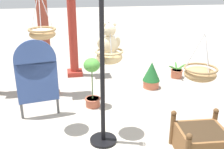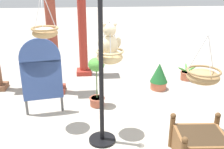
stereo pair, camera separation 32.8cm
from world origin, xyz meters
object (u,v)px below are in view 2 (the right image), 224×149
at_px(greenhouse_pillar_left, 82,22).
at_px(teddy_bear, 110,41).
at_px(display_pole_central, 102,100).
at_px(hanging_basket_right_low, 203,76).
at_px(potted_plant_flowering_red, 159,76).
at_px(potted_plant_fern_front, 187,74).
at_px(hanging_basket_with_teddy, 110,56).
at_px(display_sign_board, 41,71).
at_px(wooden_planter_box, 200,145).
at_px(hanging_basket_left_high, 45,32).
at_px(potted_plant_small_succulent, 97,80).
at_px(greenhouse_pillar_right, 52,31).

bearing_deg(greenhouse_pillar_left, teddy_bear, -81.18).
relative_size(display_pole_central, greenhouse_pillar_left, 0.81).
distance_m(display_pole_central, teddy_bear, 0.93).
distance_m(hanging_basket_right_low, potted_plant_flowering_red, 2.05).
bearing_deg(potted_plant_flowering_red, potted_plant_fern_front, 30.88).
bearing_deg(hanging_basket_with_teddy, hanging_basket_right_low, -5.87).
distance_m(display_pole_central, display_sign_board, 1.52).
distance_m(greenhouse_pillar_left, wooden_planter_box, 4.37).
relative_size(hanging_basket_left_high, potted_plant_small_succulent, 0.71).
xyz_separation_m(hanging_basket_right_low, potted_plant_fern_front, (0.73, 2.45, -0.91)).
bearing_deg(potted_plant_fern_front, hanging_basket_right_low, -106.57).
xyz_separation_m(hanging_basket_with_teddy, hanging_basket_left_high, (-1.01, 0.32, 0.34)).
bearing_deg(potted_plant_small_succulent, greenhouse_pillar_right, 138.84).
xyz_separation_m(display_pole_central, potted_plant_small_succulent, (-0.03, 1.28, -0.17)).
bearing_deg(hanging_basket_with_teddy, teddy_bear, 90.00).
bearing_deg(display_sign_board, potted_plant_fern_front, 23.19).
height_order(hanging_basket_left_high, potted_plant_fern_front, hanging_basket_left_high).
relative_size(greenhouse_pillar_right, potted_plant_small_succulent, 2.84).
height_order(hanging_basket_left_high, greenhouse_pillar_left, greenhouse_pillar_left).
relative_size(display_pole_central, hanging_basket_with_teddy, 3.62).
height_order(hanging_basket_right_low, greenhouse_pillar_right, greenhouse_pillar_right).
bearing_deg(potted_plant_fern_front, hanging_basket_left_high, -148.67).
distance_m(hanging_basket_right_low, greenhouse_pillar_right, 3.30).
height_order(hanging_basket_left_high, potted_plant_flowering_red, hanging_basket_left_high).
bearing_deg(greenhouse_pillar_right, potted_plant_small_succulent, -41.16).
bearing_deg(wooden_planter_box, hanging_basket_left_high, 152.70).
distance_m(teddy_bear, greenhouse_pillar_left, 3.00).
bearing_deg(greenhouse_pillar_right, potted_plant_fern_front, 7.76).
distance_m(hanging_basket_with_teddy, teddy_bear, 0.23).
bearing_deg(display_sign_board, potted_plant_small_succulent, 11.57).
relative_size(display_pole_central, potted_plant_flowering_red, 3.71).
relative_size(wooden_planter_box, potted_plant_small_succulent, 0.79).
bearing_deg(potted_plant_flowering_red, display_pole_central, -126.39).
height_order(hanging_basket_right_low, greenhouse_pillar_left, greenhouse_pillar_left).
xyz_separation_m(potted_plant_fern_front, potted_plant_flowering_red, (-0.89, -0.53, 0.18)).
bearing_deg(display_sign_board, teddy_bear, -32.85).
xyz_separation_m(hanging_basket_left_high, potted_plant_flowering_red, (2.34, 1.44, -1.40)).
xyz_separation_m(teddy_bear, potted_plant_flowering_red, (1.33, 1.73, -1.29)).
xyz_separation_m(display_pole_central, potted_plant_flowering_red, (1.48, 2.01, -0.42)).
xyz_separation_m(hanging_basket_right_low, potted_plant_flowering_red, (-0.17, 1.91, -0.73)).
distance_m(display_pole_central, hanging_basket_with_teddy, 0.70).
xyz_separation_m(hanging_basket_right_low, greenhouse_pillar_right, (-2.60, 1.99, 0.39)).
height_order(teddy_bear, greenhouse_pillar_left, greenhouse_pillar_left).
distance_m(greenhouse_pillar_right, potted_plant_flowering_red, 2.68).
xyz_separation_m(hanging_basket_with_teddy, potted_plant_flowering_red, (1.33, 1.76, -1.06)).
relative_size(display_pole_central, potted_plant_small_succulent, 2.30).
bearing_deg(greenhouse_pillar_left, potted_plant_flowering_red, -34.46).
height_order(hanging_basket_right_low, display_sign_board, hanging_basket_right_low).
height_order(wooden_planter_box, potted_plant_small_succulent, potted_plant_small_succulent).
bearing_deg(display_sign_board, greenhouse_pillar_right, 83.32).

